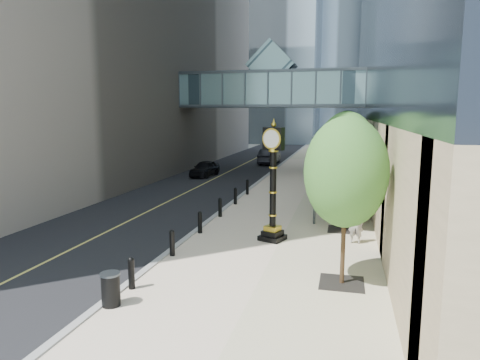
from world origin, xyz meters
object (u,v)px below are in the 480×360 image
street_clock (273,190)px  car_far (270,156)px  trash_bin (111,290)px  pedestrian (356,224)px  car_near (205,168)px

street_clock → car_far: bearing=121.6°
car_far → trash_bin: bearing=92.8°
trash_bin → car_far: 35.12m
street_clock → car_far: size_ratio=1.00×
pedestrian → car_far: size_ratio=0.34×
street_clock → car_near: bearing=138.4°
street_clock → car_far: street_clock is taller
pedestrian → street_clock: bearing=10.4°
street_clock → trash_bin: (-3.36, -7.33, -1.72)m
car_near → pedestrian: bearing=-50.1°
street_clock → car_near: (-8.89, 17.46, -1.54)m
street_clock → trash_bin: bearing=-93.2°
street_clock → car_near: 19.65m
car_near → trash_bin: bearing=-73.4°
car_near → car_far: size_ratio=0.79×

